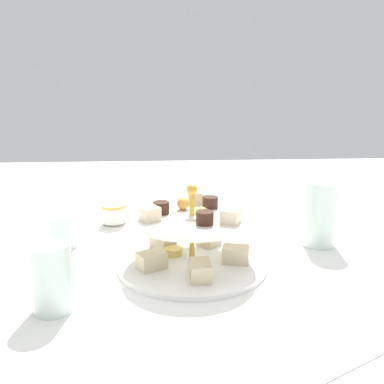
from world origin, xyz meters
name	(u,v)px	position (x,y,z in m)	size (l,w,h in m)	color
ground_plane	(192,264)	(0.00, 0.00, 0.00)	(2.40, 2.40, 0.00)	white
tiered_serving_stand	(192,242)	(0.00, 0.00, 0.04)	(0.28, 0.28, 0.15)	white
water_glass_tall_right	(320,214)	(-0.27, -0.08, 0.07)	(0.07, 0.07, 0.14)	silver
water_glass_short_left	(64,231)	(0.26, -0.11, 0.03)	(0.06, 0.06, 0.07)	silver
teacup_with_saucer	(114,215)	(0.17, -0.25, 0.02)	(0.09, 0.09, 0.05)	white
butter_knife_left	(340,370)	(-0.15, 0.30, 0.00)	(0.17, 0.01, 0.00)	silver
butter_knife_right	(206,212)	(-0.06, -0.33, 0.00)	(0.17, 0.01, 0.00)	silver
water_glass_mid_back	(52,278)	(0.21, 0.14, 0.05)	(0.06, 0.06, 0.10)	silver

